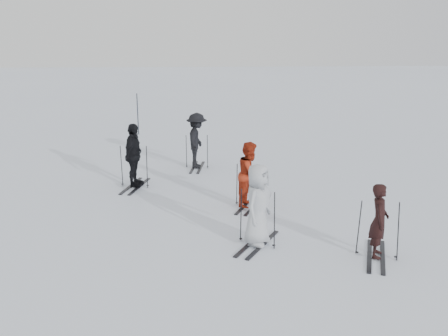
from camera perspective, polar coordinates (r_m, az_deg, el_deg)
name	(u,v)px	position (r m, az deg, el deg)	size (l,w,h in m)	color
ground	(226,214)	(13.32, 0.28, -5.28)	(120.00, 120.00, 0.00)	silver
skier_near_dark	(379,222)	(11.07, 17.29, -5.89)	(0.59, 0.38, 1.61)	black
skier_red	(250,175)	(13.66, 3.00, -0.81)	(0.87, 0.68, 1.79)	maroon
skier_grey	(258,206)	(11.19, 3.87, -4.31)	(0.91, 0.59, 1.86)	#ABAFB5
skier_uphill_left	(134,156)	(15.64, -10.28, 1.35)	(1.15, 0.48, 1.97)	black
skier_uphill_far	(197,141)	(17.62, -3.13, 3.08)	(1.25, 0.72, 1.94)	black
skis_near_dark	(378,229)	(11.13, 17.23, -6.62)	(0.95, 1.79, 1.30)	black
skis_red	(250,185)	(13.74, 2.98, -1.92)	(0.90, 1.70, 1.24)	black
skis_grey	(257,217)	(11.28, 3.85, -5.57)	(0.97, 1.82, 1.33)	black
skis_uphill_left	(134,166)	(15.71, -10.23, 0.26)	(0.98, 1.86, 1.35)	black
skis_uphill_far	(197,151)	(17.70, -3.12, 1.96)	(0.89, 1.69, 1.23)	black
piste_marker	(138,114)	(23.91, -9.84, 6.09)	(0.04, 0.04, 1.94)	black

